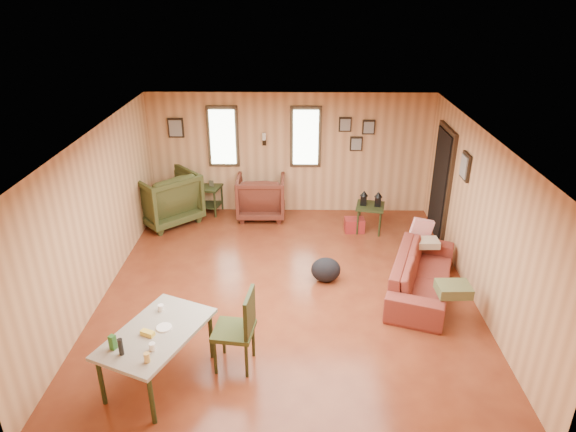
# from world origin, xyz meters

# --- Properties ---
(room) EXTENTS (5.54, 6.04, 2.44)m
(room) POSITION_xyz_m (0.17, 0.27, 1.21)
(room) COLOR brown
(room) RESTS_ON ground
(sofa) EXTENTS (1.22, 2.12, 0.79)m
(sofa) POSITION_xyz_m (2.01, -0.03, 0.40)
(sofa) COLOR maroon
(sofa) RESTS_ON ground
(recliner_brown) EXTENTS (0.93, 0.87, 0.95)m
(recliner_brown) POSITION_xyz_m (-0.57, 2.70, 0.48)
(recliner_brown) COLOR #552519
(recliner_brown) RESTS_ON ground
(recliner_green) EXTENTS (1.48, 1.48, 1.11)m
(recliner_green) POSITION_xyz_m (-2.39, 2.40, 0.56)
(recliner_green) COLOR #3B401D
(recliner_green) RESTS_ON ground
(end_table) EXTENTS (0.65, 0.61, 0.70)m
(end_table) POSITION_xyz_m (-1.66, 2.86, 0.39)
(end_table) COLOR #283216
(end_table) RESTS_ON ground
(side_table) EXTENTS (0.59, 0.59, 0.80)m
(side_table) POSITION_xyz_m (1.50, 2.05, 0.54)
(side_table) COLOR #283216
(side_table) RESTS_ON ground
(cooler) EXTENTS (0.37, 0.27, 0.26)m
(cooler) POSITION_xyz_m (1.22, 2.02, 0.13)
(cooler) COLOR maroon
(cooler) RESTS_ON ground
(backpack) EXTENTS (0.54, 0.47, 0.40)m
(backpack) POSITION_xyz_m (0.59, 0.25, 0.20)
(backpack) COLOR black
(backpack) RESTS_ON ground
(sofa_pillows) EXTENTS (0.50, 1.90, 0.40)m
(sofa_pillows) POSITION_xyz_m (2.23, 0.04, 0.51)
(sofa_pillows) COLOR brown
(sofa_pillows) RESTS_ON sofa
(dining_table) EXTENTS (1.27, 1.55, 0.88)m
(dining_table) POSITION_xyz_m (-1.46, -1.97, 0.62)
(dining_table) COLOR gray
(dining_table) RESTS_ON ground
(dining_chair) EXTENTS (0.53, 0.53, 1.04)m
(dining_chair) POSITION_xyz_m (-0.53, -1.70, 0.58)
(dining_chair) COLOR #3B401D
(dining_chair) RESTS_ON ground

